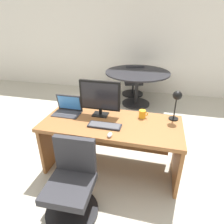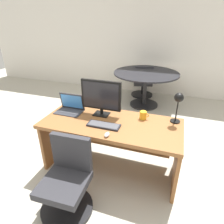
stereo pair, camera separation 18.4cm
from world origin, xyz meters
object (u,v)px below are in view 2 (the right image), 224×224
Objects in this scene: keyboard at (104,125)px; mouse at (107,135)px; coffee_mug at (143,115)px; meeting_chair_near at (143,84)px; laptop at (71,106)px; desk_lamp at (178,102)px; monitor at (101,96)px; meeting_table at (146,81)px; desk at (112,133)px; office_chair at (67,184)px.

mouse is (0.11, -0.19, 0.01)m from keyboard.
meeting_chair_near is at bearing 100.17° from coffee_mug.
desk_lamp is at bearing 4.45° from laptop.
meeting_table is (0.23, 2.11, -0.38)m from monitor.
keyboard is 2.38m from meeting_table.
monitor is at bearing 116.41° from keyboard.
keyboard is 0.22m from mouse.
desk_lamp reaches higher than desk.
mouse is at bearing -61.98° from monitor.
monitor is 2.76m from meeting_chair_near.
office_chair is at bearing -93.78° from monitor.
office_chair is (-0.60, -0.92, -0.46)m from coffee_mug.
office_chair is 3.00m from meeting_table.
keyboard is 0.48× the size of office_chair.
laptop is (-0.63, 0.09, 0.26)m from desk.
desk_lamp reaches higher than office_chair.
mouse is 0.11× the size of office_chair.
keyboard is (0.58, -0.25, -0.06)m from laptop.
coffee_mug is 2.70m from meeting_chair_near.
desk_lamp reaches higher than meeting_table.
laptop is 2.78m from meeting_chair_near.
desk is 4.34× the size of keyboard.
keyboard is at bearing -63.59° from monitor.
coffee_mug reaches higher than mouse.
keyboard is 0.27× the size of meeting_table.
monitor is 0.58m from mouse.
desk_lamp is (0.69, 0.55, 0.26)m from mouse.
meeting_chair_near reaches higher than office_chair.
desk_lamp reaches higher than laptop.
meeting_table is at bearing 83.80° from monitor.
desk is 2.79m from meeting_chair_near.
office_chair is at bearing -95.50° from meeting_table.
laptop is at bearing 147.28° from mouse.
desk_lamp is 3.36× the size of coffee_mug.
office_chair is at bearing -65.50° from laptop.
meeting_table is (-0.02, 2.57, -0.14)m from mouse.
meeting_table is at bearing 98.75° from coffee_mug.
meeting_table is at bearing -74.78° from meeting_chair_near.
desk_lamp reaches higher than keyboard.
desk_lamp is 2.81m from meeting_chair_near.
monitor reaches higher than keyboard.
meeting_table reaches higher than keyboard.
keyboard is (-0.05, -0.16, 0.20)m from desk.
meeting_chair_near is (-0.06, 2.94, -0.41)m from keyboard.
desk_lamp is at bearing 14.62° from desk.
desk_lamp is at bearing 43.90° from office_chair.
mouse reaches higher than desk.
meeting_table is at bearing 72.48° from laptop.
desk_lamp is 0.47× the size of meeting_chair_near.
coffee_mug is 1.19m from office_chair.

